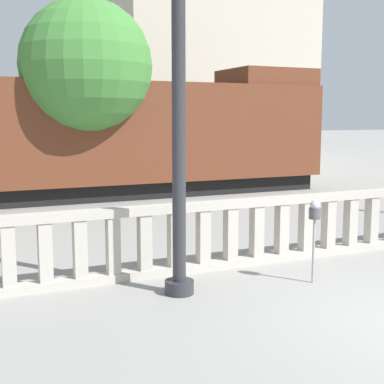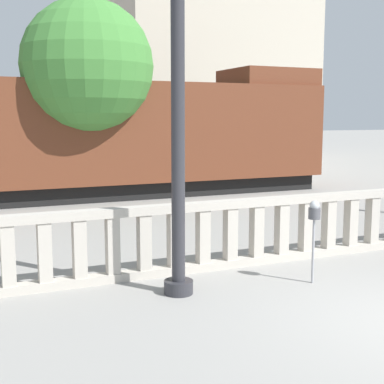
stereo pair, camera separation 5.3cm
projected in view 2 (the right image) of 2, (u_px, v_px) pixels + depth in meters
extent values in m
cube|color=#BCB5A8|center=(281.00, 257.00, 9.82)|extent=(16.61, 0.24, 0.14)
cube|color=#BCB5A8|center=(282.00, 200.00, 9.68)|extent=(16.61, 0.24, 0.14)
cube|color=#BCB5A8|center=(8.00, 256.00, 7.87)|extent=(0.20, 0.20, 0.91)
cube|color=#BCB5A8|center=(45.00, 252.00, 8.08)|extent=(0.20, 0.20, 0.91)
cube|color=#BCB5A8|center=(79.00, 249.00, 8.28)|extent=(0.20, 0.20, 0.91)
cube|color=#BCB5A8|center=(113.00, 245.00, 8.49)|extent=(0.20, 0.20, 0.91)
cube|color=#BCB5A8|center=(144.00, 242.00, 8.70)|extent=(0.20, 0.20, 0.91)
cube|color=#BCB5A8|center=(174.00, 239.00, 8.91)|extent=(0.20, 0.20, 0.91)
cube|color=#BCB5A8|center=(203.00, 236.00, 9.12)|extent=(0.20, 0.20, 0.91)
cube|color=#BCB5A8|center=(230.00, 234.00, 9.33)|extent=(0.20, 0.20, 0.91)
cube|color=#BCB5A8|center=(257.00, 231.00, 9.54)|extent=(0.20, 0.20, 0.91)
cube|color=#BCB5A8|center=(282.00, 229.00, 9.75)|extent=(0.20, 0.20, 0.91)
cube|color=#BCB5A8|center=(306.00, 226.00, 9.96)|extent=(0.20, 0.20, 0.91)
cube|color=#BCB5A8|center=(329.00, 224.00, 10.17)|extent=(0.20, 0.20, 0.91)
cube|color=#BCB5A8|center=(351.00, 222.00, 10.38)|extent=(0.20, 0.20, 0.91)
cube|color=#BCB5A8|center=(372.00, 220.00, 10.59)|extent=(0.20, 0.20, 0.91)
cylinder|color=#2D2D33|center=(179.00, 287.00, 7.99)|extent=(0.44, 0.44, 0.20)
cylinder|color=#2D2D33|center=(178.00, 63.00, 7.53)|extent=(0.20, 0.20, 6.35)
cylinder|color=#99999E|center=(313.00, 251.00, 8.44)|extent=(0.04, 0.04, 1.04)
cylinder|color=#4C4C51|center=(314.00, 214.00, 8.36)|extent=(0.19, 0.19, 0.17)
sphere|color=#B2B7BC|center=(315.00, 206.00, 8.34)|extent=(0.16, 0.16, 0.16)
cube|color=black|center=(36.00, 192.00, 16.71)|extent=(19.26, 2.27, 0.55)
cube|color=brown|center=(33.00, 133.00, 16.45)|extent=(19.65, 2.84, 3.17)
cube|color=brown|center=(267.00, 78.00, 19.49)|extent=(2.95, 2.56, 0.60)
cube|color=brown|center=(215.00, 87.00, 29.83)|extent=(3.00, 2.83, 0.60)
cube|color=beige|center=(197.00, 30.00, 31.47)|extent=(10.77, 9.99, 15.35)
cylinder|color=#4C3823|center=(90.00, 160.00, 16.27)|extent=(0.31, 0.31, 2.65)
sphere|color=#428438|center=(87.00, 66.00, 15.88)|extent=(3.95, 3.95, 3.95)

